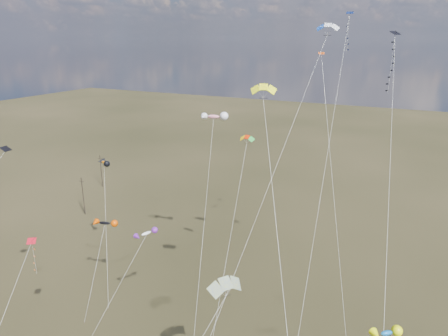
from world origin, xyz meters
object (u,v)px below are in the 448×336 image
at_px(diamond_black_high, 391,83).
at_px(novelty_black_orange, 105,223).
at_px(utility_pole_near, 83,196).
at_px(utility_pole_far, 101,171).
at_px(parafoil_yellow, 264,89).

bearing_deg(diamond_black_high, novelty_black_orange, -164.17).
distance_m(diamond_black_high, novelty_black_orange, 39.57).
distance_m(utility_pole_near, novelty_black_orange, 30.18).
bearing_deg(utility_pole_far, novelty_black_orange, -46.17).
xyz_separation_m(diamond_black_high, novelty_black_orange, (-33.18, -9.41, -19.41)).
bearing_deg(utility_pole_near, utility_pole_far, 119.74).
xyz_separation_m(utility_pole_near, parafoil_yellow, (45.74, -19.18, 26.03)).
relative_size(diamond_black_high, parafoil_yellow, 1.15).
distance_m(diamond_black_high, parafoil_yellow, 14.66).
bearing_deg(parafoil_yellow, utility_pole_far, 148.31).
bearing_deg(utility_pole_far, utility_pole_near, -60.26).
height_order(diamond_black_high, novelty_black_orange, diamond_black_high).
bearing_deg(novelty_black_orange, utility_pole_near, 141.50).
distance_m(utility_pole_far, novelty_black_orange, 45.30).
height_order(utility_pole_near, diamond_black_high, diamond_black_high).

